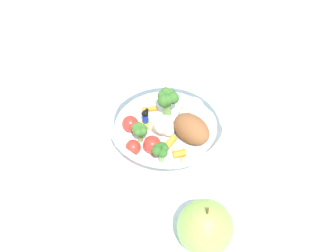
{
  "coord_description": "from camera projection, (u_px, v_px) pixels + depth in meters",
  "views": [
    {
      "loc": [
        0.44,
        -0.19,
        0.57
      ],
      "look_at": [
        -0.0,
        -0.01,
        0.03
      ],
      "focal_mm": 43.51,
      "sensor_mm": 36.0,
      "label": 1
    }
  ],
  "objects": [
    {
      "name": "ground_plane",
      "position": [
        174.0,
        137.0,
        0.75
      ],
      "size": [
        2.4,
        2.4,
        0.0
      ],
      "primitive_type": "plane",
      "color": "silver"
    },
    {
      "name": "food_container",
      "position": [
        172.0,
        124.0,
        0.73
      ],
      "size": [
        0.21,
        0.21,
        0.07
      ],
      "color": "white",
      "rests_on": "ground_plane"
    },
    {
      "name": "loose_apple",
      "position": [
        205.0,
        227.0,
        0.58
      ],
      "size": [
        0.08,
        0.08,
        0.09
      ],
      "color": "#8CB74C",
      "rests_on": "ground_plane"
    }
  ]
}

